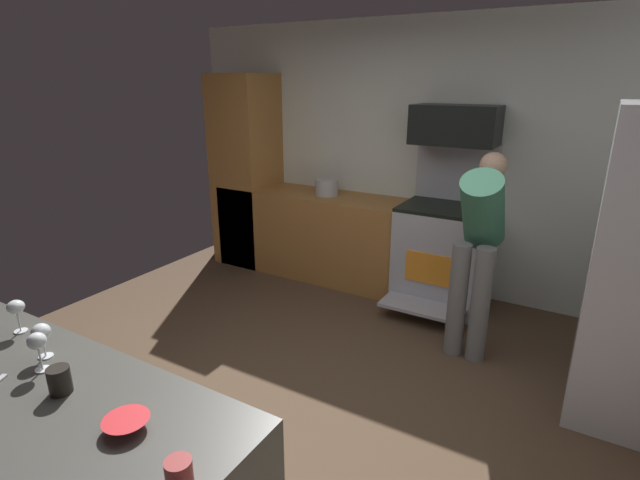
# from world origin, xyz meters

# --- Properties ---
(ground_plane) EXTENTS (5.20, 4.80, 0.02)m
(ground_plane) POSITION_xyz_m (0.00, 0.00, -0.01)
(ground_plane) COLOR brown
(wall_back) EXTENTS (5.20, 0.12, 2.60)m
(wall_back) POSITION_xyz_m (0.00, 2.34, 1.30)
(wall_back) COLOR silver
(wall_back) RESTS_ON ground
(lower_cabinet_run) EXTENTS (2.40, 0.60, 0.90)m
(lower_cabinet_run) POSITION_xyz_m (-0.90, 1.98, 0.45)
(lower_cabinet_run) COLOR #A26B35
(lower_cabinet_run) RESTS_ON ground
(cabinet_column) EXTENTS (0.60, 0.60, 2.10)m
(cabinet_column) POSITION_xyz_m (-1.90, 1.98, 1.05)
(cabinet_column) COLOR #A26B35
(cabinet_column) RESTS_ON ground
(oven_range) EXTENTS (0.76, 0.95, 1.49)m
(oven_range) POSITION_xyz_m (0.39, 1.97, 0.51)
(oven_range) COLOR #AFB0BA
(oven_range) RESTS_ON ground
(microwave) EXTENTS (0.74, 0.38, 0.34)m
(microwave) POSITION_xyz_m (0.39, 2.06, 1.66)
(microwave) COLOR black
(microwave) RESTS_ON oven_range
(person_cook) EXTENTS (0.31, 0.57, 1.53)m
(person_cook) POSITION_xyz_m (0.86, 1.24, 0.90)
(person_cook) COLOR slate
(person_cook) RESTS_ON ground
(counter_island) EXTENTS (2.09, 0.80, 0.90)m
(counter_island) POSITION_xyz_m (-0.32, -1.50, 0.45)
(counter_island) COLOR #464641
(counter_island) RESTS_ON ground
(mixing_bowl_large) EXTENTS (0.16, 0.16, 0.04)m
(mixing_bowl_large) POSITION_xyz_m (0.29, -1.41, 0.92)
(mixing_bowl_large) COLOR red
(mixing_bowl_large) RESTS_ON counter_island
(wine_glass_near) EXTENTS (0.07, 0.07, 0.17)m
(wine_glass_near) POSITION_xyz_m (-0.30, -1.36, 1.03)
(wine_glass_near) COLOR silver
(wine_glass_near) RESTS_ON counter_island
(wine_glass_mid) EXTENTS (0.08, 0.08, 0.16)m
(wine_glass_mid) POSITION_xyz_m (-0.39, -1.29, 1.02)
(wine_glass_mid) COLOR silver
(wine_glass_mid) RESTS_ON counter_island
(wine_glass_far) EXTENTS (0.08, 0.08, 0.16)m
(wine_glass_far) POSITION_xyz_m (-0.71, -1.22, 1.02)
(wine_glass_far) COLOR silver
(wine_glass_far) RESTS_ON counter_island
(mug_coffee) EXTENTS (0.08, 0.08, 0.09)m
(mug_coffee) POSITION_xyz_m (0.63, -1.49, 0.94)
(mug_coffee) COLOR maroon
(mug_coffee) RESTS_ON counter_island
(mug_tea) EXTENTS (0.08, 0.08, 0.11)m
(mug_tea) POSITION_xyz_m (-0.10, -1.41, 0.95)
(mug_tea) COLOR black
(mug_tea) RESTS_ON counter_island
(stock_pot) EXTENTS (0.24, 0.24, 0.16)m
(stock_pot) POSITION_xyz_m (-0.86, 1.98, 0.98)
(stock_pot) COLOR #B1B4B8
(stock_pot) RESTS_ON lower_cabinet_run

